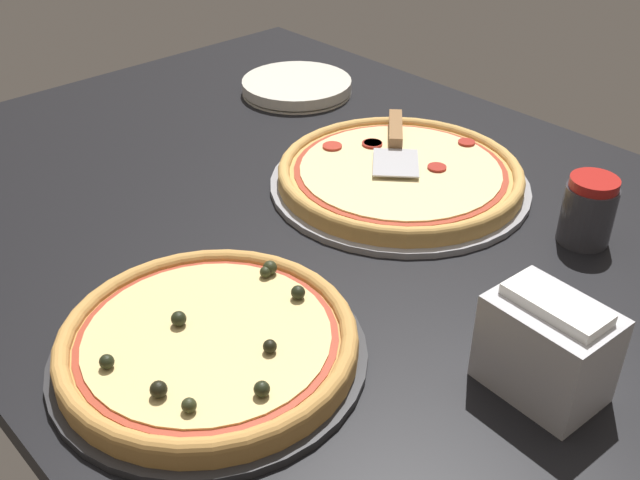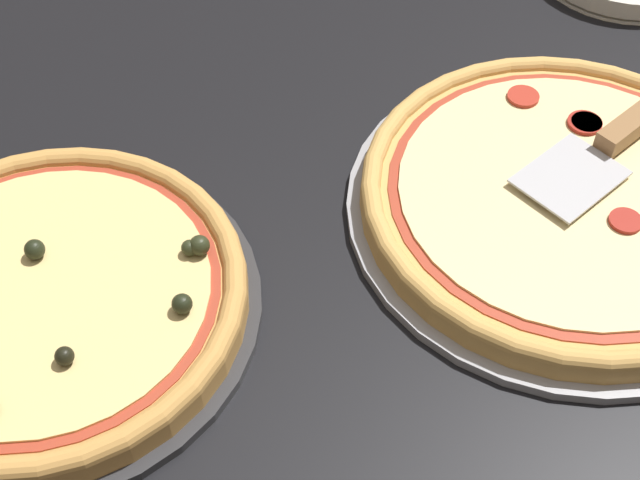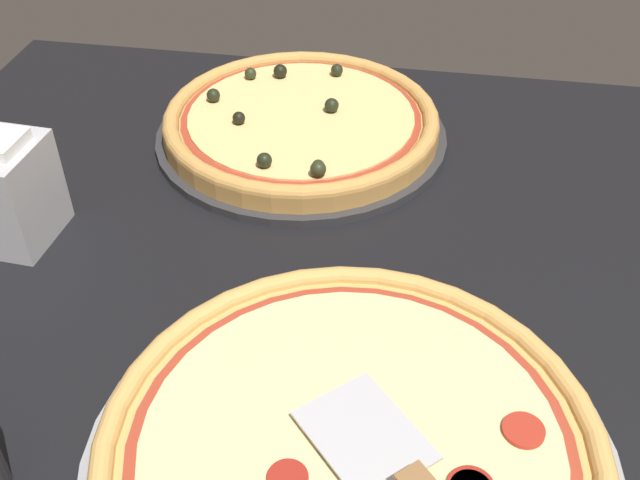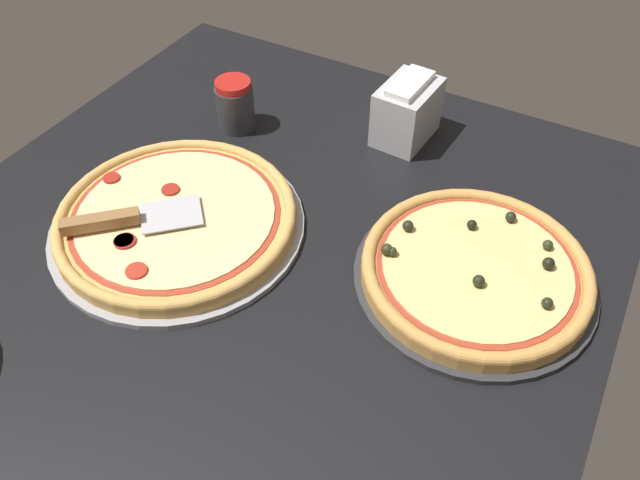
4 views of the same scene
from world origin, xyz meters
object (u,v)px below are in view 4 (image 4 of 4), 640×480
(pizza_front, at_px, (176,217))
(napkin_holder, at_px, (407,111))
(pizza_back, at_px, (476,269))
(parmesan_shaker, at_px, (235,105))
(serving_spatula, at_px, (117,220))

(pizza_front, height_order, napkin_holder, napkin_holder)
(pizza_back, height_order, parmesan_shaker, parmesan_shaker)
(serving_spatula, bearing_deg, pizza_front, 137.87)
(parmesan_shaker, height_order, napkin_holder, napkin_holder)
(pizza_back, distance_m, parmesan_shaker, 0.56)
(pizza_front, height_order, pizza_back, pizza_back)
(parmesan_shaker, xyz_separation_m, napkin_holder, (-0.13, 0.30, 0.01))
(pizza_front, xyz_separation_m, serving_spatula, (0.07, -0.06, 0.02))
(pizza_front, distance_m, parmesan_shaker, 0.29)
(pizza_front, relative_size, parmesan_shaker, 3.90)
(serving_spatula, xyz_separation_m, napkin_holder, (-0.48, 0.28, 0.01))
(pizza_front, xyz_separation_m, napkin_holder, (-0.41, 0.22, 0.03))
(napkin_holder, bearing_deg, pizza_front, -28.57)
(pizza_back, distance_m, napkin_holder, 0.37)
(pizza_front, relative_size, pizza_back, 1.14)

